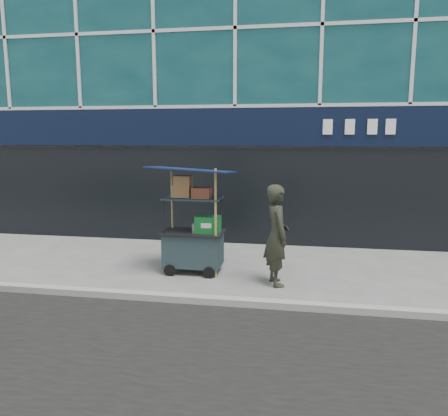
# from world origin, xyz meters

# --- Properties ---
(ground) EXTENTS (80.00, 80.00, 0.00)m
(ground) POSITION_xyz_m (0.00, 0.00, 0.00)
(ground) COLOR #63635E
(ground) RESTS_ON ground
(curb) EXTENTS (80.00, 0.18, 0.12)m
(curb) POSITION_xyz_m (0.00, -0.20, 0.06)
(curb) COLOR gray
(curb) RESTS_ON ground
(building) EXTENTS (16.00, 6.20, 12.00)m
(building) POSITION_xyz_m (0.00, 6.95, 6.02)
(building) COLOR gray
(building) RESTS_ON ground
(vendor_cart) EXTENTS (1.60, 1.14, 2.14)m
(vendor_cart) POSITION_xyz_m (-0.45, 1.40, 0.75)
(vendor_cart) COLOR #1C2C30
(vendor_cart) RESTS_ON ground
(vendor_man) EXTENTS (0.64, 0.78, 1.84)m
(vendor_man) POSITION_xyz_m (1.20, 0.95, 0.92)
(vendor_man) COLOR #272A1F
(vendor_man) RESTS_ON ground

